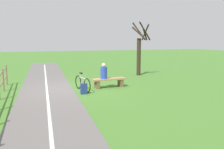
# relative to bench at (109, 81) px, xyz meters

# --- Properties ---
(ground_plane) EXTENTS (80.00, 80.00, 0.00)m
(ground_plane) POSITION_rel_bench_xyz_m (1.94, -0.27, -0.32)
(ground_plane) COLOR #477A2D
(paved_path) EXTENTS (4.37, 36.08, 0.02)m
(paved_path) POSITION_rel_bench_xyz_m (3.22, 3.73, -0.31)
(paved_path) COLOR #66605E
(paved_path) RESTS_ON ground_plane
(path_centre_line) EXTENTS (1.82, 31.96, 0.00)m
(path_centre_line) POSITION_rel_bench_xyz_m (3.22, 3.73, -0.30)
(path_centre_line) COLOR silver
(path_centre_line) RESTS_ON paved_path
(bench) EXTENTS (1.72, 0.56, 0.46)m
(bench) POSITION_rel_bench_xyz_m (0.00, 0.00, 0.00)
(bench) COLOR #A88456
(bench) RESTS_ON ground_plane
(person_seated) EXTENTS (0.34, 0.34, 0.77)m
(person_seated) POSITION_rel_bench_xyz_m (0.28, 0.02, 0.48)
(person_seated) COLOR #2847B7
(person_seated) RESTS_ON bench
(bicycle) EXTENTS (0.39, 1.61, 0.83)m
(bicycle) POSITION_rel_bench_xyz_m (1.41, 0.28, 0.03)
(bicycle) COLOR black
(bicycle) RESTS_ON ground_plane
(backpack) EXTENTS (0.28, 0.23, 0.47)m
(backpack) POSITION_rel_bench_xyz_m (1.52, 1.01, -0.08)
(backpack) COLOR navy
(backpack) RESTS_ON ground_plane
(tree_by_path) EXTENTS (1.35, 1.19, 3.51)m
(tree_by_path) POSITION_rel_bench_xyz_m (-3.23, -3.18, 1.31)
(tree_by_path) COLOR #38281E
(tree_by_path) RESTS_ON ground_plane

